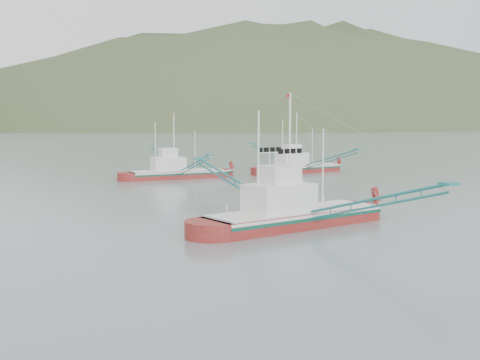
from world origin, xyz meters
name	(u,v)px	position (x,y,z in m)	size (l,w,h in m)	color
ground	(276,236)	(0.00, 0.00, 0.00)	(1200.00, 1200.00, 0.00)	slate
main_boat	(293,201)	(2.64, 2.52, 1.89)	(14.70, 25.40, 10.42)	maroon
bg_boat_far	(176,169)	(5.55, 39.68, 1.26)	(12.62, 22.76, 9.21)	maroon
bg_boat_right	(298,161)	(24.41, 40.81, 1.62)	(13.35, 23.21, 9.49)	maroon
headland_right	(297,127)	(240.00, 430.00, 0.00)	(684.00, 432.00, 306.00)	#384A26
ridge_distant	(33,127)	(30.00, 560.00, 0.00)	(960.00, 400.00, 240.00)	slate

